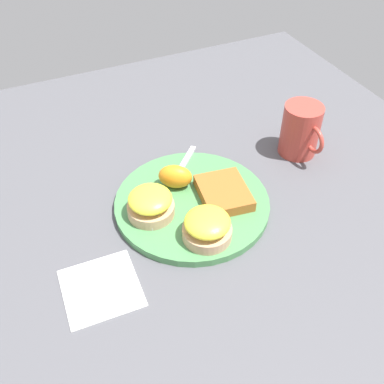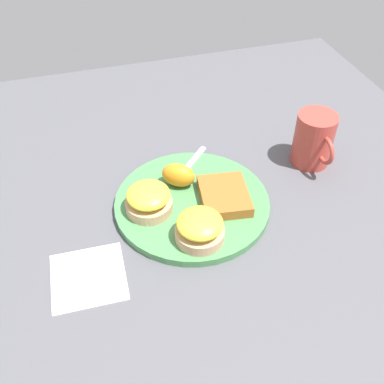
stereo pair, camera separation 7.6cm
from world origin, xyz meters
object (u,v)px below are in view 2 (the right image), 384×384
(orange_wedge, at_px, (178,175))
(fork, at_px, (171,187))
(sandwich_benedict_right, at_px, (200,228))
(hashbrown_patty, at_px, (224,196))
(sandwich_benedict_left, at_px, (148,198))
(cup, at_px, (314,140))

(orange_wedge, distance_m, fork, 0.03)
(sandwich_benedict_right, height_order, hashbrown_patty, sandwich_benedict_right)
(sandwich_benedict_right, xyz_separation_m, hashbrown_patty, (-0.07, 0.07, -0.01))
(sandwich_benedict_left, bearing_deg, fork, 127.01)
(fork, bearing_deg, sandwich_benedict_right, 6.56)
(hashbrown_patty, bearing_deg, sandwich_benedict_left, -98.38)
(sandwich_benedict_left, bearing_deg, cup, 98.59)
(sandwich_benedict_right, relative_size, orange_wedge, 1.32)
(sandwich_benedict_left, height_order, fork, sandwich_benedict_left)
(cup, bearing_deg, sandwich_benedict_left, -81.41)
(cup, bearing_deg, sandwich_benedict_right, -62.54)
(hashbrown_patty, bearing_deg, fork, -124.45)
(sandwich_benedict_left, distance_m, hashbrown_patty, 0.13)
(sandwich_benedict_right, relative_size, fork, 0.45)
(orange_wedge, xyz_separation_m, cup, (-0.01, 0.27, 0.02))
(hashbrown_patty, distance_m, orange_wedge, 0.09)
(fork, bearing_deg, sandwich_benedict_left, -52.99)
(sandwich_benedict_left, distance_m, sandwich_benedict_right, 0.11)
(fork, height_order, cup, cup)
(orange_wedge, bearing_deg, sandwich_benedict_right, -0.61)
(hashbrown_patty, bearing_deg, orange_wedge, -133.52)
(sandwich_benedict_left, relative_size, sandwich_benedict_right, 1.00)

